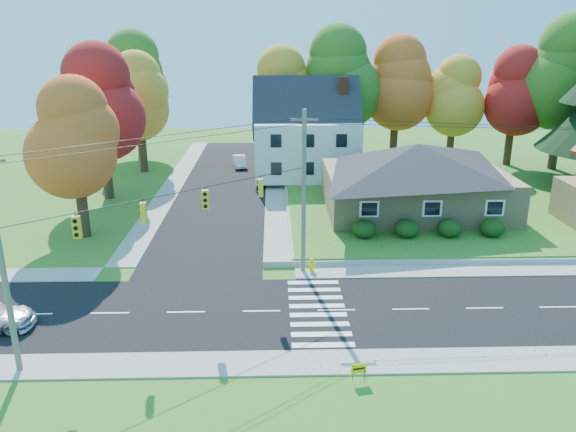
% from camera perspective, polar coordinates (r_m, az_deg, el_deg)
% --- Properties ---
extents(ground, '(120.00, 120.00, 0.00)m').
position_cam_1_polar(ground, '(30.46, 4.93, -9.53)').
color(ground, '#3D7923').
extents(road_main, '(90.00, 8.00, 0.02)m').
position_cam_1_polar(road_main, '(30.46, 4.93, -9.51)').
color(road_main, black).
rests_on(road_main, ground).
extents(road_cross, '(8.00, 44.00, 0.02)m').
position_cam_1_polar(road_cross, '(54.84, -6.45, 3.13)').
color(road_cross, black).
rests_on(road_cross, ground).
extents(sidewalk_north, '(90.00, 2.00, 0.08)m').
position_cam_1_polar(sidewalk_north, '(34.93, 4.03, -5.67)').
color(sidewalk_north, '#9C9A90').
rests_on(sidewalk_north, ground).
extents(sidewalk_south, '(90.00, 2.00, 0.08)m').
position_cam_1_polar(sidewalk_south, '(26.15, 6.17, -14.53)').
color(sidewalk_south, '#9C9A90').
rests_on(sidewalk_south, ground).
extents(lawn, '(30.00, 30.00, 0.50)m').
position_cam_1_polar(lawn, '(52.37, 16.64, 2.02)').
color(lawn, '#3D7923').
rests_on(lawn, ground).
extents(ranch_house, '(14.60, 10.60, 5.40)m').
position_cam_1_polar(ranch_house, '(45.58, 12.87, 3.91)').
color(ranch_house, tan).
rests_on(ranch_house, lawn).
extents(colonial_house, '(10.40, 8.40, 9.60)m').
position_cam_1_polar(colonial_house, '(55.72, 1.91, 8.29)').
color(colonial_house, silver).
rests_on(colonial_house, lawn).
extents(hedge_row, '(10.70, 1.70, 1.27)m').
position_cam_1_polar(hedge_row, '(40.31, 14.08, -1.20)').
color(hedge_row, '#163A10').
rests_on(hedge_row, lawn).
extents(traffic_infrastructure, '(38.10, 10.66, 10.00)m').
position_cam_1_polar(traffic_infrastructure, '(29.71, 4.62, 0.52)').
color(traffic_infrastructure, '#666059').
rests_on(traffic_infrastructure, ground).
extents(tree_lot_0, '(6.72, 6.72, 12.51)m').
position_cam_1_polar(tree_lot_0, '(61.08, -0.36, 12.69)').
color(tree_lot_0, '#3F2A19').
rests_on(tree_lot_0, lawn).
extents(tree_lot_1, '(7.84, 7.84, 14.60)m').
position_cam_1_polar(tree_lot_1, '(60.41, 5.53, 13.79)').
color(tree_lot_1, '#3F2A19').
rests_on(tree_lot_1, lawn).
extents(tree_lot_2, '(7.28, 7.28, 13.56)m').
position_cam_1_polar(tree_lot_2, '(62.45, 11.01, 13.09)').
color(tree_lot_2, '#3F2A19').
rests_on(tree_lot_2, lawn).
extents(tree_lot_3, '(6.16, 6.16, 11.47)m').
position_cam_1_polar(tree_lot_3, '(63.17, 16.57, 11.55)').
color(tree_lot_3, '#3F2A19').
rests_on(tree_lot_3, lawn).
extents(tree_lot_4, '(6.72, 6.72, 12.51)m').
position_cam_1_polar(tree_lot_4, '(64.28, 22.09, 11.67)').
color(tree_lot_4, '#3F2A19').
rests_on(tree_lot_4, lawn).
extents(tree_lot_5, '(8.40, 8.40, 15.64)m').
position_cam_1_polar(tree_lot_5, '(64.04, 26.37, 12.89)').
color(tree_lot_5, '#3F2A19').
rests_on(tree_lot_5, lawn).
extents(tree_west_0, '(6.16, 6.16, 11.47)m').
position_cam_1_polar(tree_west_0, '(41.71, -20.89, 7.36)').
color(tree_west_0, '#3F2A19').
rests_on(tree_west_0, ground).
extents(tree_west_1, '(7.28, 7.28, 13.56)m').
position_cam_1_polar(tree_west_1, '(51.26, -18.57, 10.89)').
color(tree_west_1, '#3F2A19').
rests_on(tree_west_1, ground).
extents(tree_west_2, '(6.72, 6.72, 12.51)m').
position_cam_1_polar(tree_west_2, '(60.69, -14.93, 11.59)').
color(tree_west_2, '#3F2A19').
rests_on(tree_west_2, ground).
extents(tree_west_3, '(7.84, 7.84, 14.60)m').
position_cam_1_polar(tree_west_3, '(68.78, -15.19, 13.37)').
color(tree_west_3, '#3F2A19').
rests_on(tree_west_3, ground).
extents(white_car, '(1.88, 3.94, 1.25)m').
position_cam_1_polar(white_car, '(62.13, -4.93, 5.56)').
color(white_car, silver).
rests_on(white_car, road_cross).
extents(fire_hydrant, '(0.52, 0.41, 0.92)m').
position_cam_1_polar(fire_hydrant, '(34.72, 2.42, -5.07)').
color(fire_hydrant, '#F0DA00').
rests_on(fire_hydrant, ground).
extents(yard_sign, '(0.67, 0.18, 0.85)m').
position_cam_1_polar(yard_sign, '(24.70, 7.22, -15.16)').
color(yard_sign, black).
rests_on(yard_sign, ground).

